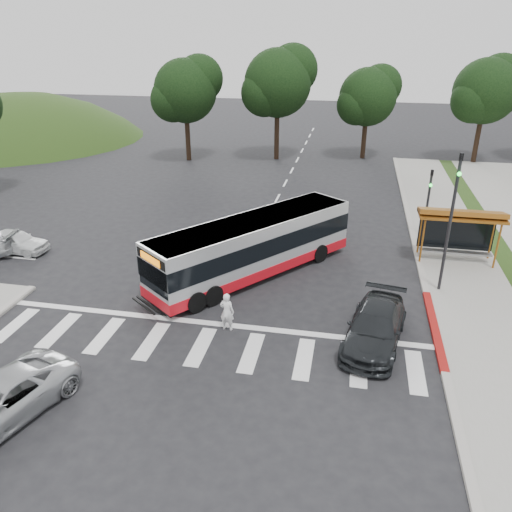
% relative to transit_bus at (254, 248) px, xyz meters
% --- Properties ---
extents(ground, '(140.00, 140.00, 0.00)m').
position_rel_transit_bus_xyz_m(ground, '(-0.76, -1.54, -1.45)').
color(ground, black).
rests_on(ground, ground).
extents(sidewalk_east, '(4.00, 40.00, 0.12)m').
position_rel_transit_bus_xyz_m(sidewalk_east, '(10.24, 6.46, -1.39)').
color(sidewalk_east, gray).
rests_on(sidewalk_east, ground).
extents(curb_east, '(0.30, 40.00, 0.15)m').
position_rel_transit_bus_xyz_m(curb_east, '(8.24, 6.46, -1.37)').
color(curb_east, '#9E9991').
rests_on(curb_east, ground).
extents(curb_east_red, '(0.32, 6.00, 0.15)m').
position_rel_transit_bus_xyz_m(curb_east_red, '(8.24, -3.54, -1.37)').
color(curb_east_red, maroon).
rests_on(curb_east_red, ground).
extents(hillside_nw, '(44.00, 44.00, 10.00)m').
position_rel_transit_bus_xyz_m(hillside_nw, '(-32.76, 28.46, -1.45)').
color(hillside_nw, '#1F3912').
rests_on(hillside_nw, ground).
extents(crosswalk_ladder, '(18.00, 2.60, 0.01)m').
position_rel_transit_bus_xyz_m(crosswalk_ladder, '(-0.76, -6.54, -1.44)').
color(crosswalk_ladder, silver).
rests_on(crosswalk_ladder, ground).
extents(bus_shelter, '(4.20, 1.60, 2.86)m').
position_rel_transit_bus_xyz_m(bus_shelter, '(10.04, 3.56, 0.91)').
color(bus_shelter, '#925318').
rests_on(bus_shelter, sidewalk_east).
extents(traffic_signal_ne_tall, '(0.18, 0.37, 6.50)m').
position_rel_transit_bus_xyz_m(traffic_signal_ne_tall, '(8.84, -0.05, 2.43)').
color(traffic_signal_ne_tall, black).
rests_on(traffic_signal_ne_tall, ground).
extents(traffic_signal_ne_short, '(0.18, 0.37, 4.00)m').
position_rel_transit_bus_xyz_m(traffic_signal_ne_short, '(8.84, 6.95, 1.03)').
color(traffic_signal_ne_short, black).
rests_on(traffic_signal_ne_short, ground).
extents(tree_ne_a, '(6.16, 5.74, 9.30)m').
position_rel_transit_bus_xyz_m(tree_ne_a, '(15.32, 26.52, 4.95)').
color(tree_ne_a, black).
rests_on(tree_ne_a, parking_lot).
extents(tree_north_a, '(6.60, 6.15, 10.17)m').
position_rel_transit_bus_xyz_m(tree_north_a, '(-2.68, 24.53, 5.48)').
color(tree_north_a, black).
rests_on(tree_north_a, ground).
extents(tree_north_b, '(5.72, 5.33, 8.43)m').
position_rel_transit_bus_xyz_m(tree_north_b, '(5.31, 26.52, 4.22)').
color(tree_north_b, black).
rests_on(tree_north_b, ground).
extents(tree_north_c, '(6.16, 5.74, 9.30)m').
position_rel_transit_bus_xyz_m(tree_north_c, '(-10.68, 22.52, 4.85)').
color(tree_north_c, black).
rests_on(tree_north_c, ground).
extents(transit_bus, '(8.78, 10.33, 2.89)m').
position_rel_transit_bus_xyz_m(transit_bus, '(0.00, 0.00, 0.00)').
color(transit_bus, '#BBBEC1').
rests_on(transit_bus, ground).
extents(pedestrian, '(0.65, 0.47, 1.64)m').
position_rel_transit_bus_xyz_m(pedestrian, '(-0.05, -5.13, -0.62)').
color(pedestrian, white).
rests_on(pedestrian, ground).
extents(dark_sedan, '(2.89, 5.20, 1.43)m').
position_rel_transit_bus_xyz_m(dark_sedan, '(5.79, -4.96, -0.73)').
color(dark_sedan, black).
rests_on(dark_sedan, ground).
extents(silver_suv_south, '(3.62, 5.34, 1.36)m').
position_rel_transit_bus_xyz_m(silver_suv_south, '(-5.70, -11.43, -0.77)').
color(silver_suv_south, '#B6B9BC').
rests_on(silver_suv_south, ground).
extents(west_car_white, '(3.71, 1.69, 1.24)m').
position_rel_transit_bus_xyz_m(west_car_white, '(-13.33, 0.21, -0.83)').
color(west_car_white, white).
rests_on(west_car_white, ground).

